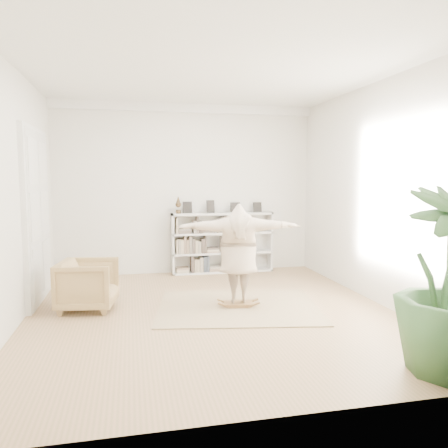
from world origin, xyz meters
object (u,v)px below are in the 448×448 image
bookshelf (222,243)px  armchair (88,285)px  person (238,251)px  rocker_board (238,303)px

bookshelf → armchair: size_ratio=2.56×
bookshelf → armchair: (-2.61, -2.22, -0.24)m
armchair → person: bearing=-91.3°
rocker_board → armchair: bearing=179.8°
bookshelf → person: (-0.29, -2.63, 0.27)m
armchair → bookshelf: bearing=-41.0°
rocker_board → person: size_ratio=0.26×
armchair → rocker_board: (2.32, -0.40, -0.33)m
rocker_board → person: person is taller
bookshelf → armchair: 3.44m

